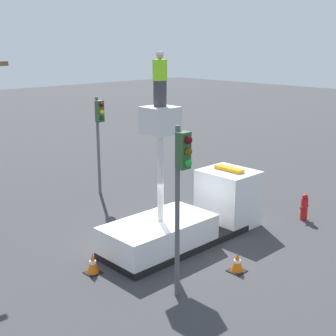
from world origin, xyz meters
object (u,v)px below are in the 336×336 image
at_px(bucket_truck, 190,216).
at_px(fire_hydrant, 304,207).
at_px(traffic_light_pole, 181,179).
at_px(traffic_cone_curbside, 237,263).
at_px(traffic_cone_rear, 93,264).
at_px(worker, 160,79).
at_px(traffic_light_across, 99,126).

bearing_deg(bucket_truck, fire_hydrant, -21.40).
distance_m(traffic_light_pole, fire_hydrant, 8.62).
bearing_deg(traffic_cone_curbside, fire_hydrant, 9.32).
height_order(bucket_truck, traffic_cone_curbside, bucket_truck).
bearing_deg(traffic_cone_rear, fire_hydrant, -13.55).
bearing_deg(traffic_cone_rear, bucket_truck, -3.74).
xyz_separation_m(traffic_light_pole, traffic_cone_curbside, (2.42, -0.16, -3.25)).
relative_size(traffic_light_pole, fire_hydrant, 4.47).
height_order(bucket_truck, worker, worker).
bearing_deg(traffic_light_pole, fire_hydrant, 5.39).
bearing_deg(fire_hydrant, traffic_cone_rear, 166.45).
height_order(bucket_truck, traffic_cone_rear, bucket_truck).
relative_size(bucket_truck, worker, 3.84).
distance_m(traffic_light_across, traffic_cone_rear, 8.73).
relative_size(traffic_light_pole, traffic_cone_rear, 7.20).
bearing_deg(traffic_cone_curbside, traffic_light_pole, 176.14).
height_order(traffic_light_pole, traffic_light_across, traffic_light_pole).
distance_m(fire_hydrant, traffic_cone_curbside, 5.70).
xyz_separation_m(bucket_truck, fire_hydrant, (4.86, -1.91, -0.36)).
bearing_deg(traffic_light_across, fire_hydrant, -65.12).
distance_m(traffic_light_pole, traffic_light_across, 10.24).
relative_size(fire_hydrant, traffic_cone_curbside, 1.73).
distance_m(worker, traffic_light_across, 7.62).
relative_size(bucket_truck, fire_hydrant, 5.98).
bearing_deg(traffic_cone_curbside, traffic_cone_rear, 137.83).
distance_m(bucket_truck, traffic_light_across, 7.22).
bearing_deg(fire_hydrant, worker, 163.29).
relative_size(traffic_light_across, traffic_cone_curbside, 7.25).
bearing_deg(fire_hydrant, bucket_truck, 158.60).
height_order(worker, fire_hydrant, worker).
bearing_deg(traffic_light_across, bucket_truck, -97.21).
bearing_deg(traffic_light_across, traffic_cone_curbside, -99.56).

